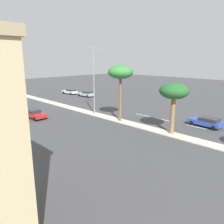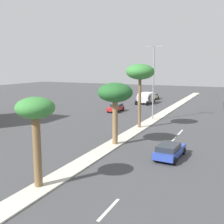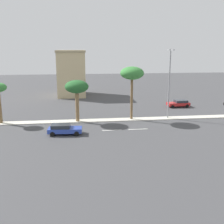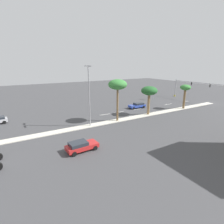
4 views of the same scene
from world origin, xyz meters
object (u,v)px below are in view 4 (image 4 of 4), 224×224
Objects in this scene: directional_road_sign at (152,93)px; palm_tree_left at (185,89)px; street_lamp_leading at (89,92)px; sedan_blue_mid at (137,105)px; palm_tree_center at (149,91)px; sedan_red_front at (81,146)px; palm_tree_mid at (118,85)px; traffic_signal_gantry at (188,87)px.

palm_tree_left reaches higher than directional_road_sign.
street_lamp_leading reaches higher than sedan_blue_mid.
sedan_red_front is at bearing 113.79° from palm_tree_center.
palm_tree_left is at bearing -90.51° from palm_tree_mid.
sedan_blue_mid is (-1.56, 22.33, -3.32)m from traffic_signal_gantry.
palm_tree_mid is 6.11m from street_lamp_leading.
traffic_signal_gantry reaches higher than directional_road_sign.
palm_tree_center is at bearing -66.21° from sedan_red_front.
directional_road_sign is (4.73, 11.22, -1.74)m from traffic_signal_gantry.
traffic_signal_gantry is 2.24× the size of palm_tree_mid.
palm_tree_center reaches higher than traffic_signal_gantry.
traffic_signal_gantry is 4.08× the size of sedan_blue_mid.
traffic_signal_gantry is at bearing -56.39° from palm_tree_left.
sedan_red_front is (-16.48, 43.91, -3.33)m from traffic_signal_gantry.
sedan_blue_mid is at bearing -68.46° from street_lamp_leading.
palm_tree_center is 22.07m from sedan_red_front.
traffic_signal_gantry is 25.43m from palm_tree_center.
palm_tree_mid is at bearing -53.00° from sedan_red_front.
palm_tree_left is 32.79m from sedan_red_front.
sedan_red_front is (-21.22, 32.69, -1.60)m from directional_road_sign.
street_lamp_leading is 18.68m from sedan_blue_mid.
palm_tree_mid is (-12.84, 21.57, 5.01)m from directional_road_sign.
traffic_signal_gantry is 22.63m from sedan_blue_mid.
palm_tree_center is at bearing -87.83° from palm_tree_mid.
palm_tree_left is 0.73× the size of palm_tree_mid.
palm_tree_center is 14.73m from street_lamp_leading.
street_lamp_leading is at bearing 114.89° from directional_road_sign.
palm_tree_left is at bearing -90.45° from street_lamp_leading.
palm_tree_center reaches higher than sedan_blue_mid.
palm_tree_mid reaches higher than sedan_blue_mid.
sedan_red_front is (-8.40, 5.06, -5.77)m from street_lamp_leading.
traffic_signal_gantry is at bearing -69.42° from sedan_red_front.
palm_tree_mid is (-8.11, 32.80, 3.27)m from traffic_signal_gantry.
palm_tree_left is at bearing 174.53° from directional_road_sign.
palm_tree_mid reaches higher than sedan_red_front.
street_lamp_leading is at bearing 101.75° from traffic_signal_gantry.
traffic_signal_gantry reaches higher than sedan_red_front.
palm_tree_left is 0.56× the size of street_lamp_leading.
palm_tree_center is at bearing -88.83° from street_lamp_leading.
directional_road_sign is at bearing -45.97° from palm_tree_center.
street_lamp_leading reaches higher than traffic_signal_gantry.
street_lamp_leading is 2.40× the size of sedan_blue_mid.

